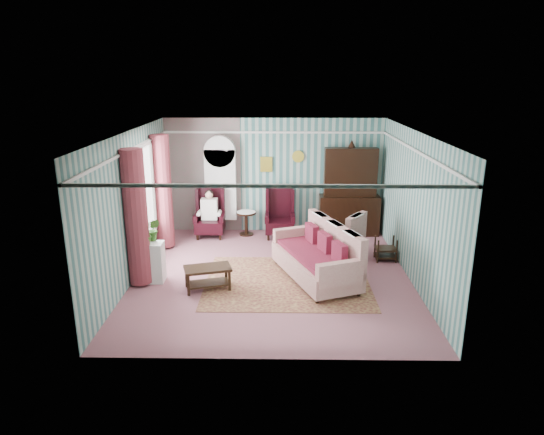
{
  "coord_description": "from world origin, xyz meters",
  "views": [
    {
      "loc": [
        0.14,
        -9.1,
        3.96
      ],
      "look_at": [
        -0.02,
        0.6,
        1.06
      ],
      "focal_mm": 32.0,
      "sensor_mm": 36.0,
      "label": 1
    }
  ],
  "objects_px": {
    "bookcase": "(221,190)",
    "nest_table": "(386,249)",
    "coffee_table": "(208,278)",
    "seated_woman": "(210,214)",
    "dresser_hutch": "(350,189)",
    "round_side_table": "(246,223)",
    "plant_stand": "(150,262)",
    "floral_armchair": "(342,237)",
    "wingback_right": "(280,213)",
    "sofa": "(315,255)",
    "wingback_left": "(210,213)"
  },
  "relations": [
    {
      "from": "nest_table",
      "to": "coffee_table",
      "type": "relative_size",
      "value": 0.62
    },
    {
      "from": "wingback_left",
      "to": "wingback_right",
      "type": "relative_size",
      "value": 1.0
    },
    {
      "from": "nest_table",
      "to": "sofa",
      "type": "bearing_deg",
      "value": -147.31
    },
    {
      "from": "wingback_right",
      "to": "coffee_table",
      "type": "distance_m",
      "value": 3.41
    },
    {
      "from": "sofa",
      "to": "bookcase",
      "type": "bearing_deg",
      "value": 15.16
    },
    {
      "from": "wingback_right",
      "to": "wingback_left",
      "type": "bearing_deg",
      "value": 180.0
    },
    {
      "from": "seated_woman",
      "to": "coffee_table",
      "type": "height_order",
      "value": "seated_woman"
    },
    {
      "from": "dresser_hutch",
      "to": "wingback_right",
      "type": "relative_size",
      "value": 1.89
    },
    {
      "from": "bookcase",
      "to": "dresser_hutch",
      "type": "relative_size",
      "value": 0.95
    },
    {
      "from": "bookcase",
      "to": "dresser_hutch",
      "type": "distance_m",
      "value": 3.25
    },
    {
      "from": "round_side_table",
      "to": "seated_woman",
      "type": "bearing_deg",
      "value": -170.54
    },
    {
      "from": "round_side_table",
      "to": "plant_stand",
      "type": "bearing_deg",
      "value": -120.38
    },
    {
      "from": "bookcase",
      "to": "sofa",
      "type": "distance_m",
      "value": 3.75
    },
    {
      "from": "plant_stand",
      "to": "floral_armchair",
      "type": "bearing_deg",
      "value": 18.91
    },
    {
      "from": "wingback_right",
      "to": "floral_armchair",
      "type": "bearing_deg",
      "value": -45.54
    },
    {
      "from": "round_side_table",
      "to": "coffee_table",
      "type": "relative_size",
      "value": 0.69
    },
    {
      "from": "bookcase",
      "to": "floral_armchair",
      "type": "xyz_separation_m",
      "value": [
        2.88,
        -1.79,
        -0.63
      ]
    },
    {
      "from": "bookcase",
      "to": "dresser_hutch",
      "type": "height_order",
      "value": "dresser_hutch"
    },
    {
      "from": "wingback_left",
      "to": "seated_woman",
      "type": "xyz_separation_m",
      "value": [
        0.0,
        0.0,
        -0.04
      ]
    },
    {
      "from": "dresser_hutch",
      "to": "round_side_table",
      "type": "bearing_deg",
      "value": -177.36
    },
    {
      "from": "seated_woman",
      "to": "coffee_table",
      "type": "xyz_separation_m",
      "value": [
        0.39,
        -3.1,
        -0.37
      ]
    },
    {
      "from": "wingback_left",
      "to": "floral_armchair",
      "type": "bearing_deg",
      "value": -24.18
    },
    {
      "from": "bookcase",
      "to": "wingback_left",
      "type": "bearing_deg",
      "value": -122.66
    },
    {
      "from": "round_side_table",
      "to": "nest_table",
      "type": "bearing_deg",
      "value": -28.2
    },
    {
      "from": "wingback_left",
      "to": "round_side_table",
      "type": "height_order",
      "value": "wingback_left"
    },
    {
      "from": "coffee_table",
      "to": "bookcase",
      "type": "bearing_deg",
      "value": 92.24
    },
    {
      "from": "nest_table",
      "to": "sofa",
      "type": "height_order",
      "value": "sofa"
    },
    {
      "from": "wingback_right",
      "to": "floral_armchair",
      "type": "xyz_separation_m",
      "value": [
        1.38,
        -1.4,
        -0.14
      ]
    },
    {
      "from": "nest_table",
      "to": "plant_stand",
      "type": "height_order",
      "value": "plant_stand"
    },
    {
      "from": "wingback_left",
      "to": "round_side_table",
      "type": "xyz_separation_m",
      "value": [
        0.9,
        0.15,
        -0.33
      ]
    },
    {
      "from": "nest_table",
      "to": "floral_armchair",
      "type": "xyz_separation_m",
      "value": [
        -0.94,
        0.15,
        0.22
      ]
    },
    {
      "from": "bookcase",
      "to": "nest_table",
      "type": "xyz_separation_m",
      "value": [
        3.82,
        -1.94,
        -0.85
      ]
    },
    {
      "from": "wingback_right",
      "to": "floral_armchair",
      "type": "height_order",
      "value": "wingback_right"
    },
    {
      "from": "wingback_right",
      "to": "seated_woman",
      "type": "distance_m",
      "value": 1.75
    },
    {
      "from": "coffee_table",
      "to": "floral_armchair",
      "type": "bearing_deg",
      "value": 31.73
    },
    {
      "from": "seated_woman",
      "to": "sofa",
      "type": "height_order",
      "value": "seated_woman"
    },
    {
      "from": "wingback_right",
      "to": "nest_table",
      "type": "relative_size",
      "value": 2.31
    },
    {
      "from": "dresser_hutch",
      "to": "plant_stand",
      "type": "relative_size",
      "value": 2.95
    },
    {
      "from": "wingback_left",
      "to": "plant_stand",
      "type": "height_order",
      "value": "wingback_left"
    },
    {
      "from": "wingback_right",
      "to": "round_side_table",
      "type": "distance_m",
      "value": 0.92
    },
    {
      "from": "sofa",
      "to": "round_side_table",
      "type": "bearing_deg",
      "value": 8.23
    },
    {
      "from": "sofa",
      "to": "floral_armchair",
      "type": "relative_size",
      "value": 2.34
    },
    {
      "from": "bookcase",
      "to": "seated_woman",
      "type": "relative_size",
      "value": 1.9
    },
    {
      "from": "wingback_left",
      "to": "round_side_table",
      "type": "relative_size",
      "value": 2.08
    },
    {
      "from": "nest_table",
      "to": "bookcase",
      "type": "bearing_deg",
      "value": 153.08
    },
    {
      "from": "floral_armchair",
      "to": "coffee_table",
      "type": "height_order",
      "value": "floral_armchair"
    },
    {
      "from": "sofa",
      "to": "plant_stand",
      "type": "bearing_deg",
      "value": 71.53
    },
    {
      "from": "wingback_left",
      "to": "seated_woman",
      "type": "height_order",
      "value": "wingback_left"
    },
    {
      "from": "wingback_left",
      "to": "nest_table",
      "type": "xyz_separation_m",
      "value": [
        4.07,
        -1.55,
        -0.35
      ]
    },
    {
      "from": "plant_stand",
      "to": "floral_armchair",
      "type": "distance_m",
      "value": 4.15
    }
  ]
}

